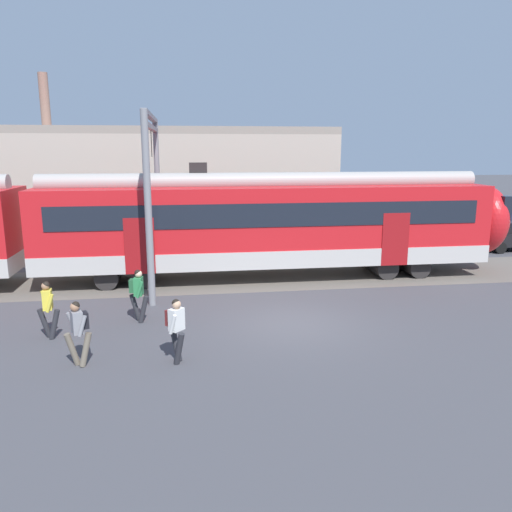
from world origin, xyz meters
name	(u,v)px	position (x,y,z in m)	size (l,w,h in m)	color
ground_plane	(290,324)	(0.00, 0.00, 0.00)	(160.00, 160.00, 0.00)	#424247
pedestrian_yellow	(48,306)	(-6.99, -0.21, 0.96)	(0.67, 0.54, 1.67)	#28282D
pedestrian_grey	(78,328)	(-5.77, -2.23, 0.99)	(0.71, 0.52, 1.67)	#6B6051
pedestrian_green	(138,291)	(-4.61, 0.84, 0.99)	(0.63, 0.58, 1.67)	#28282D
pedestrian_white	(176,325)	(-3.41, -2.37, 0.99)	(0.51, 0.67, 1.67)	#28282D
parked_car_black	(512,235)	(13.96, 9.52, 0.78)	(4.06, 1.87, 1.54)	black
catenary_gantry	(153,174)	(-4.31, 5.69, 4.31)	(0.24, 6.64, 6.53)	gray
background_building	(160,185)	(-4.50, 14.85, 3.21)	(19.63, 5.00, 9.20)	#B2A899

